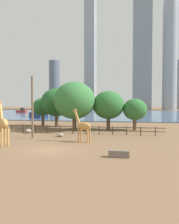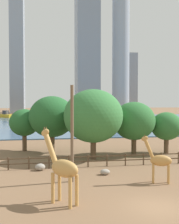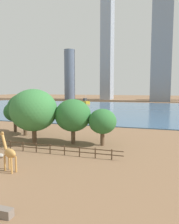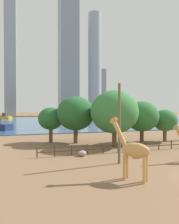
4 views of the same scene
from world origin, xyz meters
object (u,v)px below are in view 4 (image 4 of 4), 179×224
Objects in this scene: tree_center_broad at (142,116)px; tree_right_tall at (114,112)px; boulder_by_pole at (139,155)px; tree_left_small at (76,113)px; utility_pole at (119,123)px; giraffe_tall at (133,150)px; tree_right_small at (51,119)px; boulder_near_fence at (82,153)px; tree_left_large at (165,121)px; boat_barge at (6,117)px.

tree_right_tall is at bearing -162.12° from tree_center_broad.
tree_left_small reaches higher than boulder_by_pole.
utility_pole reaches higher than tree_left_small.
giraffe_tall is 0.68× the size of tree_left_small.
tree_center_broad is at bearing 17.88° from tree_right_tall.
tree_center_broad is (10.41, 16.24, 1.93)m from giraffe_tall.
giraffe_tall is 0.89× the size of tree_right_small.
utility_pole reaches higher than boulder_near_fence.
tree_left_small reaches higher than tree_center_broad.
utility_pole reaches higher than tree_right_small.
tree_left_large is at bearing 11.26° from tree_right_tall.
tree_left_small is (-4.61, 12.25, 4.60)m from boulder_by_pole.
tree_left_large is at bearing 22.45° from boulder_near_fence.
tree_left_small reaches higher than boat_barge.
boat_barge is at bearing 103.62° from tree_right_tall.
tree_center_broad is 0.82× the size of tree_right_tall.
giraffe_tall is 0.94× the size of tree_left_large.
tree_right_tall reaches higher than tree_center_broad.
tree_left_small is at bearing 169.98° from tree_left_large.
boat_barge is at bearing 110.26° from tree_left_large.
tree_right_small is at bearing 149.86° from tree_left_small.
giraffe_tall is 5.19× the size of boulder_near_fence.
tree_center_broad is 1.17× the size of tree_right_small.
tree_right_small is at bearing -32.87° from boat_barge.
giraffe_tall is 22.31m from tree_left_large.
tree_left_large is 15.44m from tree_left_small.
tree_right_tall is (6.29, 4.82, 4.85)m from boulder_near_fence.
tree_center_broad is 6.08m from tree_right_tall.
tree_right_tall is at bearing -44.60° from tree_left_small.
tree_right_tall reaches higher than tree_left_small.
boulder_by_pole is 0.16× the size of tree_right_small.
tree_right_small is (-2.30, 11.75, 3.60)m from boulder_near_fence.
tree_right_tall is (-10.35, -2.06, 1.58)m from tree_left_large.
tree_center_broad is at bearing -74.74° from giraffe_tall.
tree_center_broad reaches higher than giraffe_tall.
tree_left_small is at bearing -41.70° from giraffe_tall.
tree_right_small is (-5.09, 16.19, -0.23)m from utility_pole.
tree_right_small is 0.90× the size of boat_barge.
tree_right_small is (-3.78, 2.20, -0.93)m from tree_left_small.
boulder_by_pole is 0.11× the size of tree_right_tall.
tree_left_small is at bearing -30.57° from boat_barge.
utility_pole reaches higher than tree_left_large.
boulder_by_pole is 14.63m from tree_left_large.
boulder_near_fence is at bearing 122.21° from utility_pole.
tree_right_small is (-8.59, 6.93, -1.24)m from tree_right_tall.
tree_right_tall is at bearing -38.92° from tree_right_small.
boulder_near_fence is 10.68m from tree_left_small.
tree_center_broad reaches higher than boulder_by_pole.
giraffe_tall is 8.50m from boulder_by_pole.
tree_left_large is 0.72× the size of tree_left_small.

